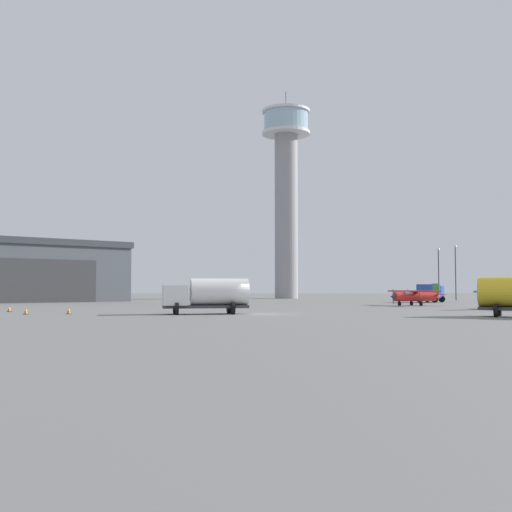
{
  "coord_description": "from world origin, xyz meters",
  "views": [
    {
      "loc": [
        -3.43,
        -50.47,
        2.16
      ],
      "look_at": [
        2.01,
        29.11,
        6.37
      ],
      "focal_mm": 42.63,
      "sensor_mm": 36.0,
      "label": 1
    }
  ],
  "objects": [
    {
      "name": "traffic_cone_mid_apron",
      "position": [
        -22.0,
        6.12,
        0.27
      ],
      "size": [
        0.36,
        0.36,
        0.56
      ],
      "color": "black",
      "rests_on": "ground_plane"
    },
    {
      "name": "ground_plane",
      "position": [
        0.0,
        0.0,
        0.0
      ],
      "size": [
        400.0,
        400.0,
        0.0
      ],
      "primitive_type": "plane",
      "color": "slate"
    },
    {
      "name": "light_post_west",
      "position": [
        39.03,
        53.92,
        5.76
      ],
      "size": [
        0.44,
        0.44,
        9.8
      ],
      "color": "#38383D",
      "rests_on": "ground_plane"
    },
    {
      "name": "airplane_red",
      "position": [
        21.17,
        22.59,
        1.27
      ],
      "size": [
        7.19,
        9.18,
        2.72
      ],
      "rotation": [
        0.0,
        0.0,
        3.42
      ],
      "color": "red",
      "rests_on": "ground_plane"
    },
    {
      "name": "truck_box_blue",
      "position": [
        28.99,
        38.97,
        1.55
      ],
      "size": [
        5.32,
        5.88,
        2.71
      ],
      "rotation": [
        0.0,
        0.0,
        0.92
      ],
      "color": "#38383D",
      "rests_on": "ground_plane"
    },
    {
      "name": "truck_fuel_tanker_white",
      "position": [
        -3.96,
        0.16,
        1.63
      ],
      "size": [
        7.28,
        3.73,
        2.95
      ],
      "rotation": [
        0.0,
        0.0,
        3.28
      ],
      "color": "#38383D",
      "rests_on": "ground_plane"
    },
    {
      "name": "light_post_centre",
      "position": [
        35.37,
        52.35,
        5.41
      ],
      "size": [
        0.44,
        0.44,
        9.14
      ],
      "color": "#38383D",
      "rests_on": "ground_plane"
    },
    {
      "name": "control_tower",
      "position": [
        11.42,
        74.48,
        24.37
      ],
      "size": [
        10.03,
        10.03,
        43.43
      ],
      "color": "gray",
      "rests_on": "ground_plane"
    },
    {
      "name": "traffic_cone_near_right",
      "position": [
        -18.86,
        0.6,
        0.28
      ],
      "size": [
        0.36,
        0.36,
        0.57
      ],
      "color": "black",
      "rests_on": "ground_plane"
    },
    {
      "name": "hangar",
      "position": [
        -33.23,
        49.11,
        4.81
      ],
      "size": [
        33.52,
        31.34,
        9.58
      ],
      "rotation": [
        0.0,
        0.0,
        -0.98
      ],
      "color": "#4C5159",
      "rests_on": "ground_plane"
    },
    {
      "name": "traffic_cone_near_left",
      "position": [
        -15.53,
        1.14,
        0.29
      ],
      "size": [
        0.36,
        0.36,
        0.6
      ],
      "color": "black",
      "rests_on": "ground_plane"
    }
  ]
}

